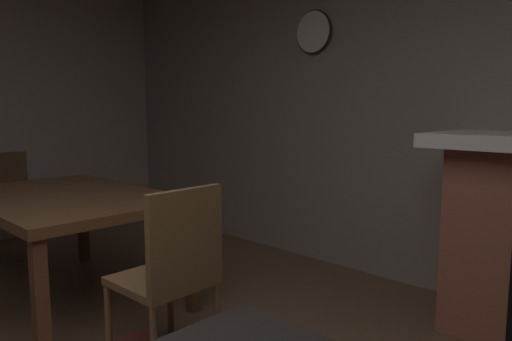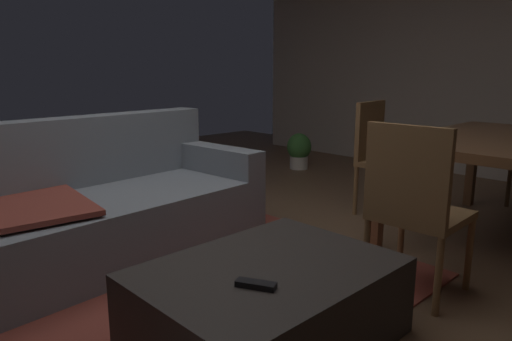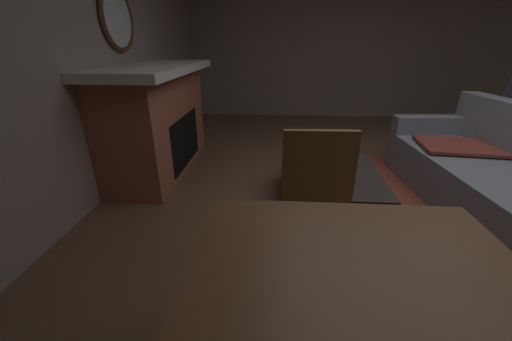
{
  "view_description": "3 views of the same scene",
  "coord_description": "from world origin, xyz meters",
  "px_view_note": "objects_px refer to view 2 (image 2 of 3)",
  "views": [
    {
      "loc": [
        -1.22,
        0.41,
        1.31
      ],
      "look_at": [
        0.16,
        -1.0,
        1.05
      ],
      "focal_mm": 33.51,
      "sensor_mm": 36.0,
      "label": 1
    },
    {
      "loc": [
        -1.51,
        -2.06,
        1.2
      ],
      "look_at": [
        -0.14,
        -0.64,
        0.76
      ],
      "focal_mm": 32.93,
      "sensor_mm": 36.0,
      "label": 2
    },
    {
      "loc": [
        2.26,
        -1.22,
        1.39
      ],
      "look_at": [
        0.66,
        -1.33,
        0.7
      ],
      "focal_mm": 20.96,
      "sensor_mm": 36.0,
      "label": 3
    }
  ],
  "objects_px": {
    "dining_table": "(502,147)",
    "dining_chair_north": "(381,151)",
    "ottoman_coffee_table": "(268,304)",
    "couch": "(95,210)",
    "potted_plant": "(299,150)",
    "tv_remote": "(256,285)",
    "dining_chair_west": "(414,202)"
  },
  "relations": [
    {
      "from": "tv_remote",
      "to": "dining_table",
      "type": "distance_m",
      "value": 2.28
    },
    {
      "from": "dining_table",
      "to": "potted_plant",
      "type": "distance_m",
      "value": 2.72
    },
    {
      "from": "dining_table",
      "to": "dining_chair_north",
      "type": "relative_size",
      "value": 1.77
    },
    {
      "from": "ottoman_coffee_table",
      "to": "dining_chair_west",
      "type": "bearing_deg",
      "value": -13.87
    },
    {
      "from": "dining_table",
      "to": "dining_chair_north",
      "type": "bearing_deg",
      "value": 90.53
    },
    {
      "from": "potted_plant",
      "to": "dining_chair_north",
      "type": "bearing_deg",
      "value": -117.54
    },
    {
      "from": "dining_chair_west",
      "to": "potted_plant",
      "type": "bearing_deg",
      "value": 51.25
    },
    {
      "from": "couch",
      "to": "tv_remote",
      "type": "xyz_separation_m",
      "value": [
        -0.08,
        -1.56,
        0.06
      ]
    },
    {
      "from": "couch",
      "to": "potted_plant",
      "type": "distance_m",
      "value": 3.14
    },
    {
      "from": "ottoman_coffee_table",
      "to": "potted_plant",
      "type": "distance_m",
      "value": 3.74
    },
    {
      "from": "tv_remote",
      "to": "dining_chair_west",
      "type": "distance_m",
      "value": 1.05
    },
    {
      "from": "couch",
      "to": "dining_chair_west",
      "type": "distance_m",
      "value": 1.93
    },
    {
      "from": "couch",
      "to": "tv_remote",
      "type": "bearing_deg",
      "value": -92.99
    },
    {
      "from": "tv_remote",
      "to": "potted_plant",
      "type": "distance_m",
      "value": 3.95
    },
    {
      "from": "ottoman_coffee_table",
      "to": "dining_chair_west",
      "type": "height_order",
      "value": "dining_chair_west"
    },
    {
      "from": "potted_plant",
      "to": "tv_remote",
      "type": "bearing_deg",
      "value": -141.54
    },
    {
      "from": "dining_chair_north",
      "to": "dining_table",
      "type": "bearing_deg",
      "value": -89.47
    },
    {
      "from": "ottoman_coffee_table",
      "to": "dining_chair_west",
      "type": "relative_size",
      "value": 1.18
    },
    {
      "from": "couch",
      "to": "tv_remote",
      "type": "relative_size",
      "value": 13.4
    },
    {
      "from": "ottoman_coffee_table",
      "to": "dining_chair_north",
      "type": "xyz_separation_m",
      "value": [
        2.07,
        0.72,
        0.34
      ]
    },
    {
      "from": "ottoman_coffee_table",
      "to": "dining_table",
      "type": "height_order",
      "value": "dining_table"
    },
    {
      "from": "couch",
      "to": "dining_table",
      "type": "distance_m",
      "value": 2.76
    },
    {
      "from": "tv_remote",
      "to": "dining_chair_north",
      "type": "bearing_deg",
      "value": -6.33
    },
    {
      "from": "dining_chair_west",
      "to": "potted_plant",
      "type": "xyz_separation_m",
      "value": [
        2.05,
        2.56,
        -0.29
      ]
    },
    {
      "from": "dining_table",
      "to": "potted_plant",
      "type": "relative_size",
      "value": 3.82
    },
    {
      "from": "ottoman_coffee_table",
      "to": "dining_chair_north",
      "type": "height_order",
      "value": "dining_chair_north"
    },
    {
      "from": "ottoman_coffee_table",
      "to": "tv_remote",
      "type": "xyz_separation_m",
      "value": [
        -0.18,
        -0.11,
        0.19
      ]
    },
    {
      "from": "dining_chair_north",
      "to": "ottoman_coffee_table",
      "type": "bearing_deg",
      "value": -160.72
    },
    {
      "from": "dining_chair_west",
      "to": "dining_chair_north",
      "type": "bearing_deg",
      "value": 37.77
    },
    {
      "from": "tv_remote",
      "to": "dining_chair_north",
      "type": "distance_m",
      "value": 2.4
    },
    {
      "from": "dining_table",
      "to": "potted_plant",
      "type": "xyz_separation_m",
      "value": [
        0.84,
        2.55,
        -0.44
      ]
    },
    {
      "from": "dining_chair_north",
      "to": "couch",
      "type": "bearing_deg",
      "value": 161.38
    }
  ]
}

